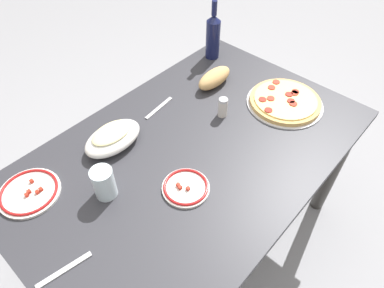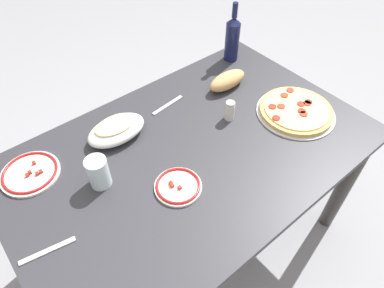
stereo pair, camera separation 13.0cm
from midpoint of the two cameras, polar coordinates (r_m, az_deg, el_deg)
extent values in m
plane|color=gray|center=(1.92, -2.02, -15.53)|extent=(8.00, 8.00, 0.00)
cube|color=#2D2D33|center=(1.34, -2.79, -1.47)|extent=(1.41, 0.90, 0.03)
cylinder|color=#33302D|center=(1.87, 20.73, -3.74)|extent=(0.07, 0.07, 0.69)
cylinder|color=#33302D|center=(1.71, -28.59, -14.81)|extent=(0.07, 0.07, 0.69)
cylinder|color=#33302D|center=(2.12, 2.16, 7.11)|extent=(0.07, 0.07, 0.69)
cylinder|color=#B7B7BC|center=(1.56, 12.84, 6.51)|extent=(0.33, 0.33, 0.01)
cylinder|color=tan|center=(1.55, 12.92, 6.85)|extent=(0.31, 0.31, 0.02)
cylinder|color=#EACC75|center=(1.54, 12.99, 7.19)|extent=(0.27, 0.27, 0.01)
cylinder|color=#B22D1E|center=(1.62, 11.61, 9.98)|extent=(0.03, 0.03, 0.00)
cylinder|color=#B22D1E|center=(1.59, 10.82, 9.13)|extent=(0.03, 0.03, 0.00)
cylinder|color=maroon|center=(1.58, 14.60, 8.34)|extent=(0.03, 0.03, 0.00)
cylinder|color=maroon|center=(1.46, 10.14, 5.46)|extent=(0.03, 0.03, 0.00)
cylinder|color=maroon|center=(1.53, 13.83, 6.87)|extent=(0.03, 0.03, 0.00)
cylinder|color=#B22D1E|center=(1.52, 14.18, 6.40)|extent=(0.03, 0.03, 0.00)
cylinder|color=maroon|center=(1.56, 13.57, 7.95)|extent=(0.03, 0.03, 0.00)
cylinder|color=#B22D1E|center=(1.58, 14.45, 8.11)|extent=(0.03, 0.03, 0.00)
cylinder|color=maroon|center=(1.51, 9.25, 7.23)|extent=(0.03, 0.03, 0.00)
cylinder|color=#B22D1E|center=(1.52, 10.60, 7.37)|extent=(0.03, 0.03, 0.00)
ellipsoid|color=white|center=(1.37, -15.71, 0.80)|extent=(0.24, 0.15, 0.07)
ellipsoid|color=#AD2819|center=(1.36, -15.82, 1.16)|extent=(0.20, 0.12, 0.03)
ellipsoid|color=beige|center=(1.35, -15.97, 1.70)|extent=(0.17, 0.10, 0.02)
cylinder|color=#141942|center=(1.77, 1.30, 16.91)|extent=(0.07, 0.07, 0.19)
cone|color=#141942|center=(1.72, 1.37, 20.13)|extent=(0.07, 0.07, 0.03)
cylinder|color=#141942|center=(1.70, 1.40, 21.63)|extent=(0.03, 0.03, 0.07)
cylinder|color=silver|center=(1.20, -17.52, -6.38)|extent=(0.08, 0.08, 0.12)
cylinder|color=white|center=(1.35, -28.00, -7.34)|extent=(0.21, 0.21, 0.01)
torus|color=red|center=(1.34, -28.12, -7.14)|extent=(0.20, 0.20, 0.01)
cube|color=#AD2819|center=(1.33, -28.10, -7.16)|extent=(0.01, 0.01, 0.01)
cube|color=#AD2819|center=(1.33, -28.43, -7.63)|extent=(0.01, 0.01, 0.01)
cube|color=#AD2819|center=(1.32, -26.51, -6.92)|extent=(0.01, 0.01, 0.01)
cube|color=#AD2819|center=(1.36, -27.70, -5.66)|extent=(0.01, 0.01, 0.01)
cube|color=#AD2819|center=(1.32, -27.00, -7.30)|extent=(0.01, 0.01, 0.01)
cylinder|color=white|center=(1.21, -4.16, -7.50)|extent=(0.17, 0.17, 0.01)
torus|color=red|center=(1.20, -4.18, -7.27)|extent=(0.16, 0.16, 0.01)
cube|color=#AD2819|center=(1.20, -5.47, -6.97)|extent=(0.01, 0.01, 0.01)
cube|color=#AD2819|center=(1.19, -5.15, -7.40)|extent=(0.01, 0.01, 0.01)
cube|color=#AD2819|center=(1.19, -3.85, -7.60)|extent=(0.01, 0.01, 0.01)
ellipsoid|color=tan|center=(1.61, 1.39, 10.83)|extent=(0.20, 0.08, 0.08)
cylinder|color=silver|center=(1.44, 2.56, 5.83)|extent=(0.04, 0.04, 0.07)
cylinder|color=#B7B7BC|center=(1.41, 2.62, 7.16)|extent=(0.04, 0.04, 0.01)
cube|color=#B7B7BC|center=(1.15, -23.75, -18.86)|extent=(0.17, 0.05, 0.00)
cube|color=#B7B7BC|center=(1.51, -8.00, 5.85)|extent=(0.17, 0.04, 0.00)
camera|label=1|loc=(0.07, -92.87, -3.06)|focal=32.04mm
camera|label=2|loc=(0.07, 87.13, 3.06)|focal=32.04mm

